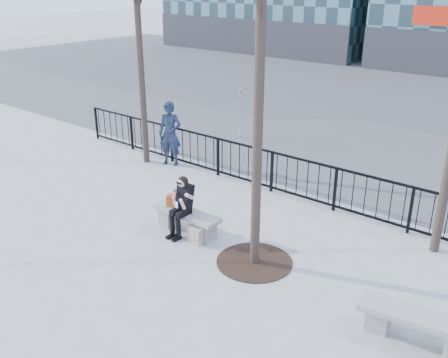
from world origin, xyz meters
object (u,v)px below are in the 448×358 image
Objects in this scene: bench_main at (187,219)px; seated_woman at (181,206)px; bench_second at (417,326)px; standing_man at (170,134)px.

bench_main is 0.40m from seated_woman.
bench_main is 5.19m from bench_second.
seated_woman reaches higher than bench_second.
bench_second is at bearing -3.01° from seated_woman.
bench_main is at bearing 90.00° from seated_woman.
standing_man is at bearing 139.25° from bench_main.
seated_woman is at bearing 168.51° from bench_second.
bench_main is at bearing -63.02° from standing_man.
bench_second is at bearing -43.25° from standing_man.
seated_woman is (0.00, -0.16, 0.37)m from bench_main.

